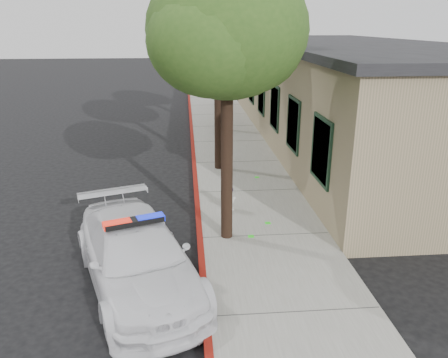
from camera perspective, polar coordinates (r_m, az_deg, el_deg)
ground at (r=10.67m, az=-3.43°, el=-8.29°), size 120.00×120.00×0.00m
sidewalk at (r=13.48m, az=2.99°, el=-1.81°), size 3.20×60.00×0.15m
red_curb at (r=13.36m, az=-3.56°, el=-1.99°), size 0.14×60.00×0.16m
clapboard_building at (r=19.89m, az=15.60°, el=10.58°), size 7.30×20.89×4.24m
police_car at (r=8.92m, az=-11.21°, el=-9.66°), size 3.30×5.00×1.47m
fire_hydrant at (r=11.95m, az=0.61°, el=-2.46°), size 0.40×0.35×0.70m
street_tree_near at (r=9.51m, az=0.49°, el=17.88°), size 3.35×3.37×6.10m
street_tree_mid at (r=14.85m, az=-0.63°, el=21.01°), size 3.93×3.62×6.91m
street_tree_far at (r=20.79m, az=-0.72°, el=19.08°), size 3.42×3.32×6.21m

